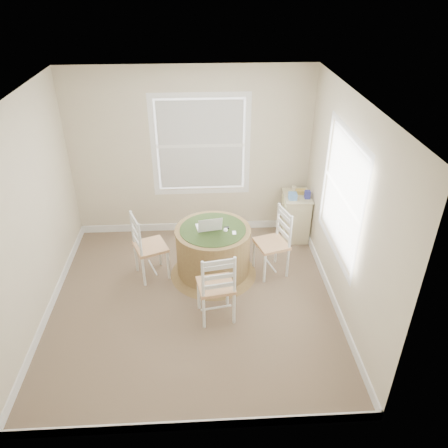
{
  "coord_description": "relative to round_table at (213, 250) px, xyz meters",
  "views": [
    {
      "loc": [
        0.15,
        -4.32,
        3.76
      ],
      "look_at": [
        0.42,
        0.45,
        0.89
      ],
      "focal_mm": 35.0,
      "sensor_mm": 36.0,
      "label": 1
    }
  ],
  "objects": [
    {
      "name": "tissue_box",
      "position": [
        1.22,
        0.8,
        0.38
      ],
      "size": [
        0.12,
        0.12,
        0.1
      ],
      "primitive_type": "cube",
      "rotation": [
        0.0,
        0.0,
        -0.04
      ],
      "color": "#5E91D7",
      "rests_on": "corner_chest"
    },
    {
      "name": "box_yellow",
      "position": [
        1.38,
        0.97,
        0.36
      ],
      "size": [
        0.15,
        0.11,
        0.06
      ],
      "primitive_type": "cube",
      "rotation": [
        0.0,
        0.0,
        -0.04
      ],
      "color": "gold",
      "rests_on": "corner_chest"
    },
    {
      "name": "keys",
      "position": [
        0.18,
        0.01,
        0.33
      ],
      "size": [
        0.06,
        0.05,
        0.02
      ],
      "primitive_type": "cube",
      "rotation": [
        0.0,
        0.0,
        0.0
      ],
      "color": "black",
      "rests_on": "round_table"
    },
    {
      "name": "laptop",
      "position": [
        -0.05,
        0.02,
        0.36
      ],
      "size": [
        0.36,
        0.33,
        0.22
      ],
      "rotation": [
        0.0,
        0.0,
        3.32
      ],
      "color": "white",
      "rests_on": "round_table"
    },
    {
      "name": "chair_near",
      "position": [
        0.0,
        -0.86,
        0.08
      ],
      "size": [
        0.48,
        0.47,
        0.95
      ],
      "primitive_type": null,
      "rotation": [
        0.0,
        0.0,
        3.31
      ],
      "color": "white",
      "rests_on": "ground"
    },
    {
      "name": "box_blue",
      "position": [
        1.44,
        0.81,
        0.39
      ],
      "size": [
        0.08,
        0.08,
        0.12
      ],
      "primitive_type": "cube",
      "rotation": [
        0.0,
        0.0,
        -0.04
      ],
      "color": "#313493",
      "rests_on": "corner_chest"
    },
    {
      "name": "cup_cream",
      "position": [
        1.29,
        1.03,
        0.37
      ],
      "size": [
        0.07,
        0.07,
        0.09
      ],
      "primitive_type": "cylinder",
      "color": "beige",
      "rests_on": "corner_chest"
    },
    {
      "name": "corner_chest",
      "position": [
        1.31,
        0.91,
        -0.03
      ],
      "size": [
        0.43,
        0.56,
        0.73
      ],
      "rotation": [
        0.0,
        0.0,
        -0.04
      ],
      "color": "beige",
      "rests_on": "ground"
    },
    {
      "name": "chair_left",
      "position": [
        -0.84,
        0.02,
        0.08
      ],
      "size": [
        0.53,
        0.54,
        0.95
      ],
      "primitive_type": null,
      "rotation": [
        0.0,
        0.0,
        1.96
      ],
      "color": "white",
      "rests_on": "ground"
    },
    {
      "name": "mouse",
      "position": [
        0.17,
        -0.04,
        0.34
      ],
      "size": [
        0.06,
        0.09,
        0.03
      ],
      "primitive_type": "ellipsoid",
      "rotation": [
        0.0,
        0.0,
        0.0
      ],
      "color": "white",
      "rests_on": "round_table"
    },
    {
      "name": "room",
      "position": [
        -0.11,
        -0.43,
        0.9
      ],
      "size": [
        3.64,
        3.64,
        2.64
      ],
      "color": "#77614B",
      "rests_on": "ground"
    },
    {
      "name": "chair_right",
      "position": [
        0.8,
        -0.01,
        0.08
      ],
      "size": [
        0.5,
        0.52,
        0.95
      ],
      "primitive_type": null,
      "rotation": [
        0.0,
        0.0,
        -1.28
      ],
      "color": "white",
      "rests_on": "ground"
    },
    {
      "name": "round_table",
      "position": [
        0.0,
        0.0,
        0.0
      ],
      "size": [
        1.2,
        1.2,
        0.73
      ],
      "rotation": [
        0.0,
        0.0,
        0.0
      ],
      "color": "olive",
      "rests_on": "ground"
    },
    {
      "name": "phone",
      "position": [
        0.28,
        -0.11,
        0.33
      ],
      "size": [
        0.05,
        0.09,
        0.02
      ],
      "primitive_type": "cube",
      "rotation": [
        0.0,
        0.0,
        0.0
      ],
      "color": "#B7BABF",
      "rests_on": "round_table"
    }
  ]
}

